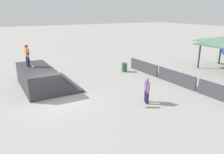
# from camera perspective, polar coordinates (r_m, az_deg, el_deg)

# --- Properties ---
(ground_plane) EXTENTS (160.00, 160.00, 0.00)m
(ground_plane) POSITION_cam_1_polar(r_m,az_deg,el_deg) (14.72, -13.98, -6.03)
(ground_plane) COLOR #A3A09B
(quarter_pipe_ramp) EXTENTS (5.36, 3.74, 1.58)m
(quarter_pipe_ramp) POSITION_cam_1_polar(r_m,az_deg,el_deg) (17.38, -18.08, -0.34)
(quarter_pipe_ramp) COLOR #38383D
(quarter_pipe_ramp) RESTS_ON ground
(skater_on_deck) EXTENTS (0.71, 0.25, 1.65)m
(skater_on_deck) POSITION_cam_1_polar(r_m,az_deg,el_deg) (17.52, -21.31, 5.59)
(skater_on_deck) COLOR #1E2347
(skater_on_deck) RESTS_ON quarter_pipe_ramp
(skateboard_on_deck) EXTENTS (0.76, 0.21, 0.09)m
(skateboard_on_deck) POSITION_cam_1_polar(r_m,az_deg,el_deg) (17.33, -19.96, 2.60)
(skateboard_on_deck) COLOR green
(skateboard_on_deck) RESTS_ON quarter_pipe_ramp
(bystander_walking) EXTENTS (0.64, 0.37, 1.63)m
(bystander_walking) POSITION_cam_1_polar(r_m,az_deg,el_deg) (13.85, 9.09, -3.17)
(bystander_walking) COLOR #1E2347
(bystander_walking) RESTS_ON ground
(skateboard_on_ground) EXTENTS (0.59, 0.77, 0.09)m
(skateboard_on_ground) POSITION_cam_1_polar(r_m,az_deg,el_deg) (13.54, 10.47, -7.60)
(skateboard_on_ground) COLOR green
(skateboard_on_ground) RESTS_ON ground
(barrier_fence) EXTENTS (12.18, 0.12, 1.05)m
(barrier_fence) POSITION_cam_1_polar(r_m,az_deg,el_deg) (18.04, 16.32, -0.20)
(barrier_fence) COLOR #3D3D42
(barrier_fence) RESTS_ON ground
(trash_bin) EXTENTS (0.52, 0.52, 0.85)m
(trash_bin) POSITION_cam_1_polar(r_m,az_deg,el_deg) (21.01, 3.24, 2.54)
(trash_bin) COLOR #385B3D
(trash_bin) RESTS_ON ground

